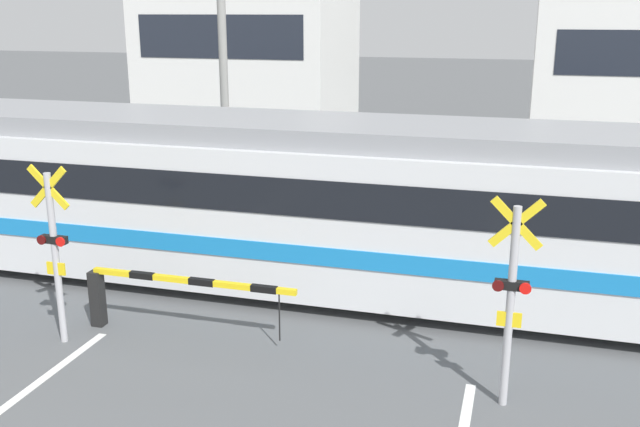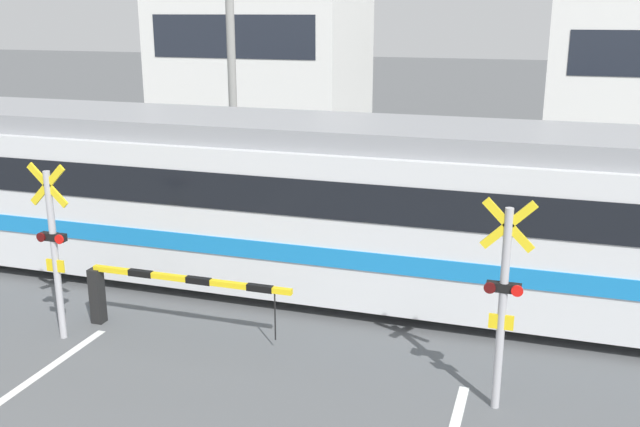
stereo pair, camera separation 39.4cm
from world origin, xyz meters
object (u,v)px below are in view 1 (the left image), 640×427
crossing_signal_left (55,247)px  pedestrian (348,188)px  crossing_barrier_near (148,290)px  crossing_signal_right (511,295)px  commuter_train (243,195)px  crossing_barrier_far (460,224)px

crossing_signal_left → pedestrian: (2.82, 7.58, -0.64)m
crossing_barrier_near → crossing_signal_left: size_ratio=1.25×
crossing_barrier_near → crossing_signal_right: crossing_signal_right is taller
commuter_train → pedestrian: commuter_train is taller
crossing_signal_left → pedestrian: bearing=69.6°
commuter_train → crossing_signal_left: (-1.78, -3.39, -0.14)m
crossing_barrier_near → pedestrian: 7.08m
commuter_train → crossing_barrier_near: bearing=-103.0°
commuter_train → crossing_barrier_near: size_ratio=5.34×
pedestrian → crossing_signal_right: bearing=-61.9°
commuter_train → crossing_barrier_far: 4.77m
commuter_train → crossing_signal_right: commuter_train is taller
commuter_train → pedestrian: 4.39m
commuter_train → pedestrian: (1.04, 4.19, -0.78)m
crossing_barrier_near → crossing_barrier_far: bearing=49.0°
commuter_train → crossing_signal_right: (5.09, -3.39, -0.14)m
commuter_train → crossing_barrier_near: (-0.62, -2.69, -0.98)m
crossing_signal_left → pedestrian: crossing_signal_left is taller
crossing_barrier_near → pedestrian: size_ratio=2.19×
crossing_signal_right → crossing_barrier_far: bearing=101.1°
crossing_barrier_far → pedestrian: pedestrian is taller
crossing_signal_left → crossing_signal_right: bearing=0.0°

